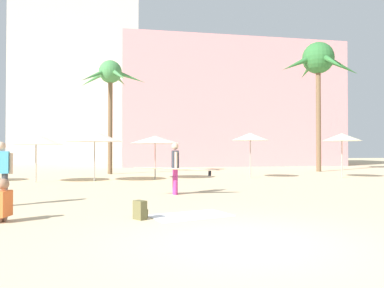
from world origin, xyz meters
name	(u,v)px	position (x,y,z in m)	size (l,w,h in m)	color
ground	(241,242)	(0.00, 0.00, 0.00)	(120.00, 120.00, 0.00)	beige
hotel_pink	(226,107)	(8.83, 32.18, 6.11)	(21.68, 10.24, 12.22)	pink
hotel_tower_gray	(79,39)	(-7.33, 42.17, 15.37)	(14.23, 9.52, 30.74)	beige
palm_tree_far_left	(111,79)	(-2.75, 18.71, 6.15)	(4.41, 4.29, 7.37)	brown
palm_tree_left	(318,63)	(11.96, 18.82, 7.87)	(6.37, 6.36, 9.36)	brown
cafe_umbrella_0	(36,139)	(-6.06, 12.98, 2.06)	(2.54, 2.54, 2.31)	gray
cafe_umbrella_1	(95,136)	(-3.34, 13.06, 2.22)	(2.78, 2.78, 2.48)	gray
cafe_umbrella_2	(250,137)	(5.03, 13.86, 2.29)	(2.08, 2.08, 2.50)	gray
cafe_umbrella_3	(155,140)	(-0.25, 14.02, 2.10)	(2.67, 2.67, 2.31)	gray
cafe_umbrella_5	(342,137)	(10.13, 13.05, 2.27)	(2.14, 2.14, 2.48)	gray
beach_towel	(190,216)	(-0.39, 2.61, 0.01)	(1.83, 1.07, 0.01)	white
backpack	(140,210)	(-1.57, 2.37, 0.20)	(0.34, 0.35, 0.42)	brown
person_near_right	(176,167)	(-0.16, 6.77, 0.95)	(2.94, 0.80, 1.79)	#B7337F
person_mid_left	(1,171)	(-5.23, 4.98, 0.97)	(0.61, 0.26, 1.77)	#3D3D42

